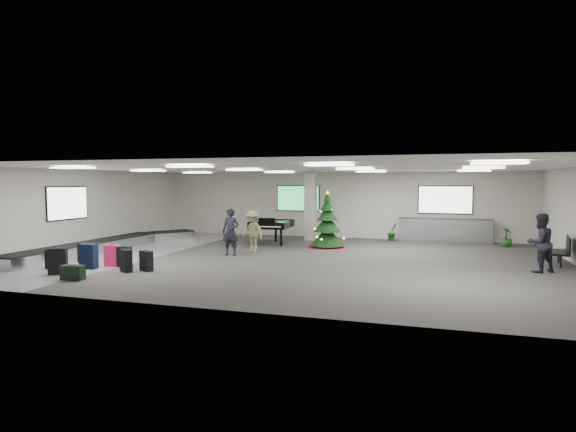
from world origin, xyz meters
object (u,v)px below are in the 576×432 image
(pink_suitcase, at_px, (112,256))
(christmas_tree, at_px, (327,228))
(potted_plant_left, at_px, (392,232))
(traveler_bench, at_px, (540,243))
(potted_plant_right, at_px, (507,237))
(baggage_carousel, at_px, (108,245))
(traveler_a, at_px, (231,232))
(bench, at_px, (564,249))
(grand_piano, at_px, (271,225))
(service_counter, at_px, (445,230))
(traveler_b, at_px, (252,231))

(pink_suitcase, height_order, christmas_tree, christmas_tree)
(potted_plant_left, bearing_deg, traveler_bench, -53.30)
(traveler_bench, distance_m, potted_plant_right, 5.97)
(christmas_tree, relative_size, traveler_bench, 1.34)
(baggage_carousel, distance_m, traveler_a, 5.29)
(baggage_carousel, xyz_separation_m, bench, (16.44, 1.37, 0.33))
(pink_suitcase, bearing_deg, baggage_carousel, 108.79)
(baggage_carousel, relative_size, grand_piano, 4.47)
(service_counter, xyz_separation_m, christmas_tree, (-4.66, -3.43, 0.27))
(service_counter, bearing_deg, baggage_carousel, -152.33)
(pink_suitcase, xyz_separation_m, traveler_bench, (12.92, 2.92, 0.54))
(traveler_b, relative_size, potted_plant_right, 1.97)
(traveler_b, xyz_separation_m, traveler_bench, (9.82, -1.52, 0.09))
(service_counter, bearing_deg, bench, -56.13)
(grand_piano, height_order, potted_plant_left, grand_piano)
(traveler_bench, relative_size, potted_plant_left, 2.15)
(grand_piano, relative_size, bench, 1.38)
(christmas_tree, height_order, potted_plant_left, christmas_tree)
(pink_suitcase, height_order, traveler_b, traveler_b)
(christmas_tree, relative_size, grand_piano, 1.09)
(pink_suitcase, xyz_separation_m, traveler_a, (2.70, 3.27, 0.53))
(pink_suitcase, xyz_separation_m, grand_piano, (2.99, 6.91, 0.50))
(traveler_a, bearing_deg, service_counter, 38.94)
(traveler_b, distance_m, potted_plant_right, 10.64)
(christmas_tree, bearing_deg, bench, -13.18)
(service_counter, relative_size, christmas_tree, 1.70)
(pink_suitcase, bearing_deg, christmas_tree, 28.14)
(bench, bearing_deg, traveler_a, -164.54)
(christmas_tree, distance_m, bench, 8.49)
(christmas_tree, bearing_deg, baggage_carousel, -158.03)
(traveler_bench, bearing_deg, pink_suitcase, -18.64)
(traveler_a, bearing_deg, grand_piano, 83.39)
(baggage_carousel, xyz_separation_m, pink_suitcase, (2.55, -3.11, 0.13))
(traveler_b, distance_m, traveler_bench, 9.94)
(traveler_b, xyz_separation_m, potted_plant_left, (4.90, 5.08, -0.39))
(bench, bearing_deg, baggage_carousel, -165.94)
(baggage_carousel, height_order, traveler_b, traveler_b)
(christmas_tree, distance_m, traveler_b, 3.22)
(pink_suitcase, relative_size, bench, 0.45)
(service_counter, relative_size, potted_plant_left, 4.89)
(potted_plant_left, bearing_deg, baggage_carousel, -148.68)
(service_counter, height_order, christmas_tree, christmas_tree)
(service_counter, height_order, pink_suitcase, service_counter)
(pink_suitcase, bearing_deg, bench, -2.68)
(traveler_b, bearing_deg, traveler_bench, 12.66)
(bench, relative_size, potted_plant_left, 1.90)
(baggage_carousel, distance_m, potted_plant_right, 16.36)
(christmas_tree, xyz_separation_m, potted_plant_right, (7.13, 2.46, -0.41))
(christmas_tree, relative_size, traveler_a, 1.36)
(christmas_tree, relative_size, bench, 1.51)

